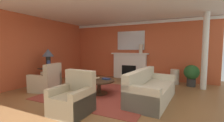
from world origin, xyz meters
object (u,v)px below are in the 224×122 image
fireplace (130,66)px  sofa (151,90)px  vase_mantel_right (141,49)px  vase_on_side_table (49,64)px  armchair_facing_fireplace (73,100)px  armchair_near_window (46,82)px  potted_plant (191,74)px  mantel_mirror (131,41)px  vase_tall_corner (175,77)px  coffee_table (99,84)px  side_table (49,75)px  table_lamp (48,55)px

fireplace → sofa: fireplace is taller
sofa → vase_mantel_right: vase_mantel_right is taller
vase_on_side_table → vase_mantel_right: (2.86, 2.74, 0.60)m
armchair_facing_fireplace → vase_on_side_table: 2.92m
armchair_near_window → potted_plant: bearing=31.8°
mantel_mirror → armchair_near_window: bearing=-119.6°
mantel_mirror → potted_plant: size_ratio=1.63×
vase_tall_corner → potted_plant: size_ratio=0.73×
coffee_table → armchair_near_window: bearing=-165.6°
potted_plant → vase_on_side_table: bearing=-154.6°
mantel_mirror → armchair_facing_fireplace: size_ratio=1.43×
fireplace → sofa: (1.55, -2.72, -0.29)m
coffee_table → potted_plant: size_ratio=1.20×
mantel_mirror → side_table: size_ratio=1.94×
sofa → vase_mantel_right: bearing=110.5°
armchair_facing_fireplace → vase_on_side_table: size_ratio=3.18×
side_table → vase_tall_corner: side_table is taller
armchair_near_window → vase_on_side_table: 0.82m
mantel_mirror → vase_on_side_table: 3.85m
mantel_mirror → vase_mantel_right: bearing=-17.2°
mantel_mirror → potted_plant: bearing=-11.9°
coffee_table → vase_mantel_right: vase_mantel_right is taller
fireplace → vase_tall_corner: size_ratio=2.96×
fireplace → armchair_facing_fireplace: fireplace is taller
vase_tall_corner → potted_plant: potted_plant is taller
fireplace → vase_tall_corner: bearing=-8.3°
vase_mantel_right → armchair_facing_fireplace: bearing=-95.8°
coffee_table → vase_tall_corner: vase_tall_corner is taller
table_lamp → side_table: bearing=0.0°
fireplace → potted_plant: fireplace is taller
mantel_mirror → vase_mantel_right: mantel_mirror is taller
coffee_table → vase_mantel_right: (0.64, 2.75, 1.11)m
coffee_table → potted_plant: (2.74, 2.36, 0.16)m
table_lamp → vase_tall_corner: (4.51, 2.37, -0.92)m
side_table → table_lamp: size_ratio=0.93×
fireplace → armchair_facing_fireplace: (0.11, -4.32, -0.28)m
table_lamp → potted_plant: size_ratio=0.90×
mantel_mirror → side_table: mantel_mirror is taller
side_table → potted_plant: 5.58m
table_lamp → vase_mantel_right: (3.01, 2.62, 0.22)m
fireplace → table_lamp: bearing=-132.7°
mantel_mirror → table_lamp: 3.77m
fireplace → side_table: size_ratio=2.57×
vase_mantel_right → potted_plant: size_ratio=0.49×
armchair_near_window → table_lamp: size_ratio=1.27×
coffee_table → table_lamp: size_ratio=1.33×
sofa → coffee_table: sofa is taller
table_lamp → mantel_mirror: bearing=48.6°
sofa → table_lamp: 4.11m
mantel_mirror → fireplace: bearing=-90.0°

